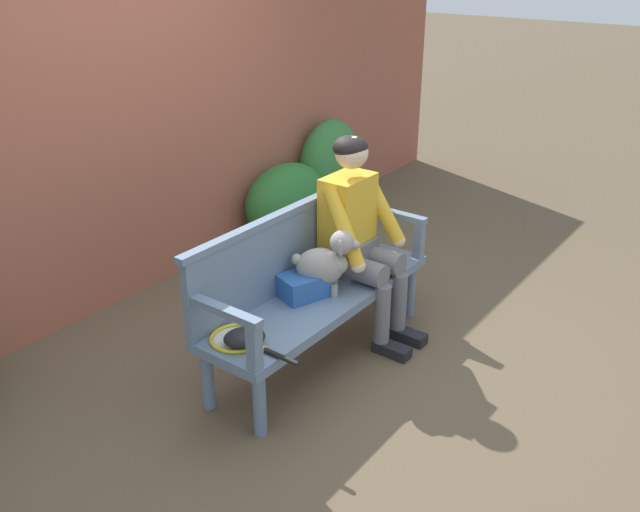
% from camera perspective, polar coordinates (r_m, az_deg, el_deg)
% --- Properties ---
extents(ground_plane, '(40.00, 40.00, 0.00)m').
position_cam_1_polar(ground_plane, '(4.27, -0.00, -8.36)').
color(ground_plane, brown).
extents(brick_garden_fence, '(8.00, 0.30, 2.18)m').
position_cam_1_polar(brick_garden_fence, '(4.95, -16.35, 9.32)').
color(brick_garden_fence, '#9E5642').
rests_on(brick_garden_fence, ground).
extents(hedge_bush_mid_left, '(0.87, 0.53, 0.64)m').
position_cam_1_polar(hedge_bush_mid_left, '(5.83, -2.85, 4.63)').
color(hedge_bush_mid_left, '#286B2D').
rests_on(hedge_bush_mid_left, ground).
extents(hedge_bush_mid_right, '(0.73, 0.46, 0.89)m').
position_cam_1_polar(hedge_bush_mid_right, '(6.31, 0.89, 7.44)').
color(hedge_bush_mid_right, '#337538').
rests_on(hedge_bush_mid_right, ground).
extents(garden_bench, '(1.70, 0.49, 0.43)m').
position_cam_1_polar(garden_bench, '(4.07, -0.00, -3.93)').
color(garden_bench, slate).
rests_on(garden_bench, ground).
extents(bench_backrest, '(1.74, 0.06, 0.50)m').
position_cam_1_polar(bench_backrest, '(4.05, -2.46, 0.83)').
color(bench_backrest, slate).
rests_on(bench_backrest, garden_bench).
extents(bench_armrest_left_end, '(0.06, 0.49, 0.28)m').
position_cam_1_polar(bench_armrest_left_end, '(3.36, -7.11, -5.81)').
color(bench_armrest_left_end, slate).
rests_on(bench_armrest_left_end, garden_bench).
extents(bench_armrest_right_end, '(0.06, 0.49, 0.28)m').
position_cam_1_polar(bench_armrest_right_end, '(4.53, 7.03, 2.62)').
color(bench_armrest_right_end, slate).
rests_on(bench_armrest_right_end, garden_bench).
extents(person_seated, '(0.56, 0.65, 1.30)m').
position_cam_1_polar(person_seated, '(4.20, 3.22, 2.02)').
color(person_seated, black).
rests_on(person_seated, ground).
extents(dog_on_bench, '(0.32, 0.38, 0.40)m').
position_cam_1_polar(dog_on_bench, '(3.97, 0.49, -0.54)').
color(dog_on_bench, gray).
rests_on(dog_on_bench, garden_bench).
extents(tennis_racket, '(0.29, 0.56, 0.03)m').
position_cam_1_polar(tennis_racket, '(3.61, -6.65, -6.98)').
color(tennis_racket, yellow).
rests_on(tennis_racket, garden_bench).
extents(baseball_glove, '(0.28, 0.27, 0.09)m').
position_cam_1_polar(baseball_glove, '(3.56, -6.34, -6.81)').
color(baseball_glove, black).
rests_on(baseball_glove, garden_bench).
extents(sports_bag, '(0.33, 0.28, 0.14)m').
position_cam_1_polar(sports_bag, '(3.99, -1.35, -2.47)').
color(sports_bag, '#2856A3').
rests_on(sports_bag, garden_bench).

